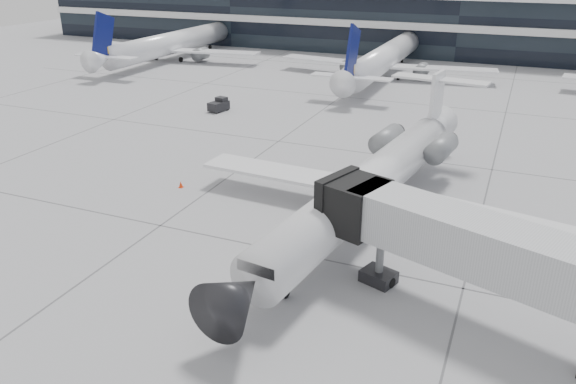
% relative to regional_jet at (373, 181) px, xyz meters
% --- Properties ---
extents(ground, '(220.00, 220.00, 0.00)m').
position_rel_regional_jet_xyz_m(ground, '(-2.84, -6.98, -2.68)').
color(ground, '#98979A').
rests_on(ground, ground).
extents(terminal, '(170.00, 22.00, 10.00)m').
position_rel_regional_jet_xyz_m(terminal, '(-2.84, 75.02, 2.32)').
color(terminal, black).
rests_on(terminal, ground).
extents(bg_jet_left, '(32.00, 40.00, 9.60)m').
position_rel_regional_jet_xyz_m(bg_jet_left, '(-47.84, 48.02, -2.68)').
color(bg_jet_left, white).
rests_on(bg_jet_left, ground).
extents(bg_jet_center, '(32.00, 40.00, 9.60)m').
position_rel_regional_jet_xyz_m(bg_jet_center, '(-10.84, 48.02, -2.68)').
color(bg_jet_center, white).
rests_on(bg_jet_center, ground).
extents(regional_jet, '(27.24, 34.00, 7.85)m').
position_rel_regional_jet_xyz_m(regional_jet, '(0.00, 0.00, 0.00)').
color(regional_jet, white).
rests_on(regional_jet, ground).
extents(jet_bridge, '(17.76, 8.80, 5.84)m').
position_rel_regional_jet_xyz_m(jet_bridge, '(8.86, -10.29, 1.57)').
color(jet_bridge, silver).
rests_on(jet_bridge, ground).
extents(traffic_cone, '(0.45, 0.45, 0.53)m').
position_rel_regional_jet_xyz_m(traffic_cone, '(-15.24, -0.69, -2.43)').
color(traffic_cone, '#F3370C').
rests_on(traffic_cone, ground).
extents(far_tug, '(1.90, 2.67, 1.54)m').
position_rel_regional_jet_xyz_m(far_tug, '(-23.86, 20.84, -1.99)').
color(far_tug, black).
rests_on(far_tug, ground).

